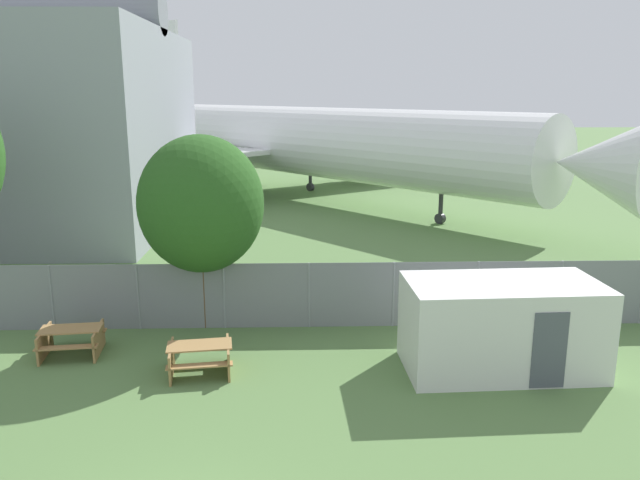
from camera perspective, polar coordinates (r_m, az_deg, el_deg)
The scene contains 6 objects.
perimeter_fence at distance 18.93m, azimuth -8.77°, elevation -5.09°, with size 56.07×0.07×2.01m.
airplane at distance 42.15m, azimuth -2.36°, elevation 9.03°, with size 33.27×37.00×12.61m.
portable_cabin at distance 16.62m, azimuth 16.26°, elevation -7.56°, with size 4.94×2.65×2.32m.
picnic_bench_near_cabin at distance 16.30m, azimuth -10.92°, elevation -10.30°, with size 1.78×1.60×0.76m.
picnic_bench_open_grass at distance 18.32m, azimuth -21.77°, elevation -8.34°, with size 1.75×1.57×0.76m.
tree_near_hangar at distance 18.55m, azimuth -10.81°, elevation 3.20°, with size 3.67×3.67×5.79m.
Camera 1 is at (2.34, -8.05, 6.93)m, focal length 35.00 mm.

